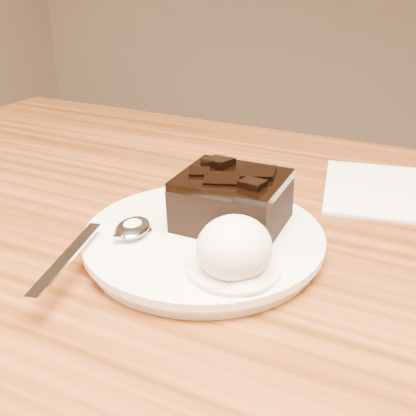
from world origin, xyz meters
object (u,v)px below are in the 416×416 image
at_px(ice_cream_scoop, 234,248).
at_px(napkin, 396,190).
at_px(brownie, 232,203).
at_px(plate, 203,241).
at_px(spoon, 133,229).

height_order(ice_cream_scoop, napkin, ice_cream_scoop).
distance_m(brownie, napkin, 0.24).
relative_size(plate, brownie, 2.36).
relative_size(ice_cream_scoop, napkin, 0.40).
relative_size(brownie, ice_cream_scoop, 1.47).
bearing_deg(napkin, plate, -123.61).
xyz_separation_m(plate, spoon, (-0.06, -0.03, 0.01)).
relative_size(plate, napkin, 1.40).
height_order(plate, brownie, brownie).
bearing_deg(ice_cream_scoop, napkin, 70.68).
relative_size(spoon, napkin, 1.09).
height_order(plate, spoon, spoon).
bearing_deg(ice_cream_scoop, plate, 137.28).
distance_m(ice_cream_scoop, napkin, 0.29).
bearing_deg(brownie, plate, -124.02).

